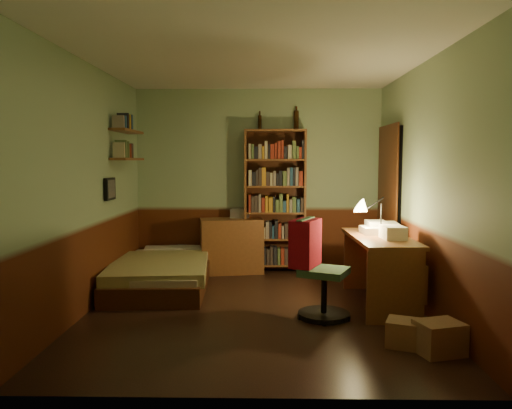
{
  "coord_description": "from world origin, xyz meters",
  "views": [
    {
      "loc": [
        0.1,
        -5.19,
        1.57
      ],
      "look_at": [
        0.0,
        0.25,
        1.1
      ],
      "focal_mm": 35.0,
      "sensor_mm": 36.0,
      "label": 1
    }
  ],
  "objects_px": {
    "office_chair": "(324,274)",
    "bed": "(163,263)",
    "bookshelf": "(275,201)",
    "dresser": "(232,246)",
    "cardboard_box_b": "(406,333)",
    "desk": "(379,270)",
    "desk_lamp": "(381,206)",
    "mini_stereo": "(240,213)",
    "cardboard_box_a": "(439,338)"
  },
  "relations": [
    {
      "from": "office_chair",
      "to": "desk",
      "type": "bearing_deg",
      "value": 59.96
    },
    {
      "from": "mini_stereo",
      "to": "desk_lamp",
      "type": "bearing_deg",
      "value": -32.59
    },
    {
      "from": "desk",
      "to": "office_chair",
      "type": "xyz_separation_m",
      "value": [
        -0.66,
        -0.49,
        0.06
      ]
    },
    {
      "from": "mini_stereo",
      "to": "office_chair",
      "type": "relative_size",
      "value": 0.27
    },
    {
      "from": "desk_lamp",
      "to": "office_chair",
      "type": "xyz_separation_m",
      "value": [
        -0.7,
        -0.62,
        -0.64
      ]
    },
    {
      "from": "cardboard_box_b",
      "to": "mini_stereo",
      "type": "bearing_deg",
      "value": 118.16
    },
    {
      "from": "office_chair",
      "to": "cardboard_box_b",
      "type": "bearing_deg",
      "value": -27.97
    },
    {
      "from": "desk_lamp",
      "to": "cardboard_box_b",
      "type": "bearing_deg",
      "value": -94.86
    },
    {
      "from": "dresser",
      "to": "office_chair",
      "type": "distance_m",
      "value": 2.3
    },
    {
      "from": "cardboard_box_a",
      "to": "cardboard_box_b",
      "type": "relative_size",
      "value": 1.11
    },
    {
      "from": "bed",
      "to": "office_chair",
      "type": "height_order",
      "value": "office_chair"
    },
    {
      "from": "bookshelf",
      "to": "cardboard_box_b",
      "type": "bearing_deg",
      "value": -69.81
    },
    {
      "from": "desk",
      "to": "bookshelf",
      "type": "bearing_deg",
      "value": 122.51
    },
    {
      "from": "bookshelf",
      "to": "office_chair",
      "type": "height_order",
      "value": "bookshelf"
    },
    {
      "from": "desk_lamp",
      "to": "cardboard_box_b",
      "type": "distance_m",
      "value": 1.69
    },
    {
      "from": "bookshelf",
      "to": "dresser",
      "type": "bearing_deg",
      "value": -172.17
    },
    {
      "from": "office_chair",
      "to": "bed",
      "type": "bearing_deg",
      "value": 170.1
    },
    {
      "from": "mini_stereo",
      "to": "cardboard_box_b",
      "type": "bearing_deg",
      "value": -51.44
    },
    {
      "from": "mini_stereo",
      "to": "office_chair",
      "type": "height_order",
      "value": "mini_stereo"
    },
    {
      "from": "dresser",
      "to": "mini_stereo",
      "type": "height_order",
      "value": "mini_stereo"
    },
    {
      "from": "mini_stereo",
      "to": "bed",
      "type": "bearing_deg",
      "value": -124.8
    },
    {
      "from": "mini_stereo",
      "to": "bookshelf",
      "type": "distance_m",
      "value": 0.54
    },
    {
      "from": "bookshelf",
      "to": "office_chair",
      "type": "xyz_separation_m",
      "value": [
        0.45,
        -2.12,
        -0.57
      ]
    },
    {
      "from": "dresser",
      "to": "desk",
      "type": "distance_m",
      "value": 2.32
    },
    {
      "from": "desk",
      "to": "desk_lamp",
      "type": "xyz_separation_m",
      "value": [
        0.04,
        0.13,
        0.7
      ]
    },
    {
      "from": "desk",
      "to": "cardboard_box_a",
      "type": "distance_m",
      "value": 1.45
    },
    {
      "from": "desk_lamp",
      "to": "cardboard_box_a",
      "type": "height_order",
      "value": "desk_lamp"
    },
    {
      "from": "bookshelf",
      "to": "desk",
      "type": "distance_m",
      "value": 2.07
    },
    {
      "from": "desk",
      "to": "desk_lamp",
      "type": "bearing_deg",
      "value": 72.27
    },
    {
      "from": "bookshelf",
      "to": "desk_lamp",
      "type": "relative_size",
      "value": 3.1
    },
    {
      "from": "cardboard_box_b",
      "to": "bookshelf",
      "type": "bearing_deg",
      "value": 110.22
    },
    {
      "from": "mini_stereo",
      "to": "cardboard_box_a",
      "type": "height_order",
      "value": "mini_stereo"
    },
    {
      "from": "bed",
      "to": "mini_stereo",
      "type": "distance_m",
      "value": 1.41
    },
    {
      "from": "dresser",
      "to": "desk",
      "type": "bearing_deg",
      "value": -52.2
    },
    {
      "from": "bed",
      "to": "desk_lamp",
      "type": "distance_m",
      "value": 2.77
    },
    {
      "from": "desk",
      "to": "cardboard_box_b",
      "type": "height_order",
      "value": "desk"
    },
    {
      "from": "bookshelf",
      "to": "desk_lamp",
      "type": "bearing_deg",
      "value": -52.57
    },
    {
      "from": "bed",
      "to": "bookshelf",
      "type": "relative_size",
      "value": 1.01
    },
    {
      "from": "cardboard_box_a",
      "to": "cardboard_box_b",
      "type": "height_order",
      "value": "cardboard_box_a"
    },
    {
      "from": "dresser",
      "to": "bookshelf",
      "type": "relative_size",
      "value": 0.43
    },
    {
      "from": "dresser",
      "to": "cardboard_box_b",
      "type": "distance_m",
      "value": 3.28
    },
    {
      "from": "bed",
      "to": "desk_lamp",
      "type": "bearing_deg",
      "value": -16.15
    },
    {
      "from": "office_chair",
      "to": "mini_stereo",
      "type": "bearing_deg",
      "value": 137.36
    },
    {
      "from": "dresser",
      "to": "office_chair",
      "type": "bearing_deg",
      "value": -72.71
    },
    {
      "from": "mini_stereo",
      "to": "desk_lamp",
      "type": "xyz_separation_m",
      "value": [
        1.66,
        -1.54,
        0.25
      ]
    },
    {
      "from": "bed",
      "to": "dresser",
      "type": "xyz_separation_m",
      "value": [
        0.81,
        0.79,
        0.08
      ]
    },
    {
      "from": "cardboard_box_a",
      "to": "mini_stereo",
      "type": "bearing_deg",
      "value": 120.15
    },
    {
      "from": "bookshelf",
      "to": "desk_lamp",
      "type": "distance_m",
      "value": 1.89
    },
    {
      "from": "bookshelf",
      "to": "cardboard_box_b",
      "type": "relative_size",
      "value": 6.34
    },
    {
      "from": "dresser",
      "to": "desk_lamp",
      "type": "bearing_deg",
      "value": -49.14
    }
  ]
}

